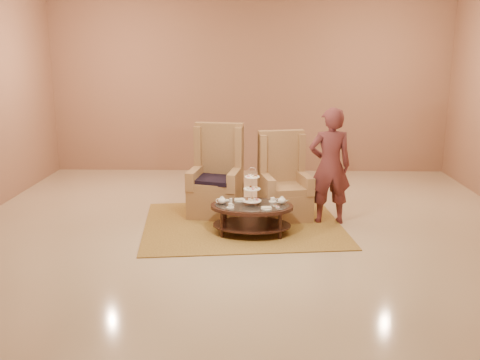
{
  "coord_description": "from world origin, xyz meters",
  "views": [
    {
      "loc": [
        0.09,
        -6.9,
        2.44
      ],
      "look_at": [
        -0.09,
        0.2,
        0.72
      ],
      "focal_mm": 40.0,
      "sensor_mm": 36.0,
      "label": 1
    }
  ],
  "objects_px": {
    "armchair_right": "(283,189)",
    "person": "(330,166)",
    "armchair_left": "(217,184)",
    "tea_table": "(252,210)"
  },
  "relations": [
    {
      "from": "armchair_left",
      "to": "person",
      "type": "xyz_separation_m",
      "value": [
        1.65,
        -0.41,
        0.38
      ]
    },
    {
      "from": "tea_table",
      "to": "person",
      "type": "height_order",
      "value": "person"
    },
    {
      "from": "armchair_left",
      "to": "armchair_right",
      "type": "relative_size",
      "value": 1.07
    },
    {
      "from": "tea_table",
      "to": "armchair_right",
      "type": "xyz_separation_m",
      "value": [
        0.47,
        0.82,
        0.09
      ]
    },
    {
      "from": "tea_table",
      "to": "person",
      "type": "distance_m",
      "value": 1.33
    },
    {
      "from": "armchair_right",
      "to": "person",
      "type": "distance_m",
      "value": 0.81
    },
    {
      "from": "tea_table",
      "to": "armchair_right",
      "type": "distance_m",
      "value": 0.95
    },
    {
      "from": "person",
      "to": "tea_table",
      "type": "bearing_deg",
      "value": 21.05
    },
    {
      "from": "armchair_right",
      "to": "person",
      "type": "relative_size",
      "value": 0.76
    },
    {
      "from": "person",
      "to": "armchair_left",
      "type": "bearing_deg",
      "value": -19.02
    }
  ]
}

